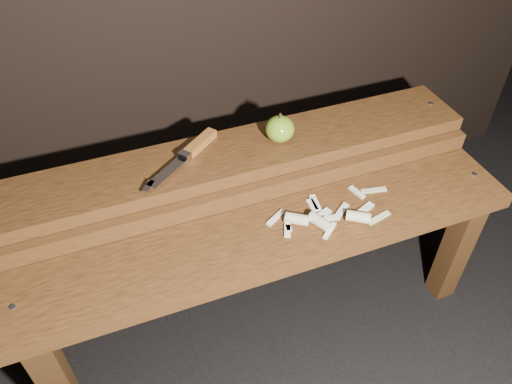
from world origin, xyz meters
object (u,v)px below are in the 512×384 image
object	(u,v)px
bench_front_tier	(274,255)
knife	(192,150)
apple	(280,129)
bench_rear_tier	(241,176)

from	to	relation	value
bench_front_tier	knife	bearing A→B (deg)	114.29
bench_front_tier	apple	xyz separation A→B (m)	(0.11, 0.23, 0.18)
bench_front_tier	apple	bearing A→B (deg)	65.42
bench_rear_tier	knife	world-z (taller)	knife
bench_rear_tier	apple	world-z (taller)	apple
apple	knife	size ratio (longest dim) A/B	0.35
bench_front_tier	bench_rear_tier	bearing A→B (deg)	90.00
bench_rear_tier	apple	distance (m)	0.16
bench_front_tier	bench_rear_tier	xyz separation A→B (m)	(0.00, 0.23, 0.06)
bench_front_tier	knife	xyz separation A→B (m)	(-0.12, 0.25, 0.16)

